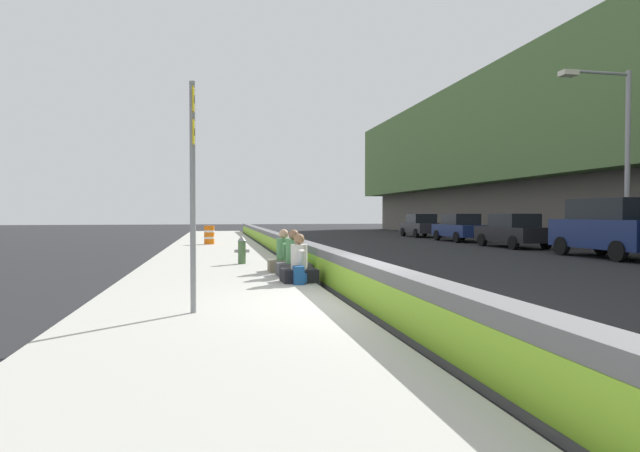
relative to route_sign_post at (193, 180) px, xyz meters
The scene contains 15 objects.
ground_plane 3.73m from the route_sign_post, 83.59° to the right, with size 160.00×160.00×0.00m, color #232326.
sidewalk_strip 2.19m from the route_sign_post, 45.36° to the right, with size 80.00×4.40×0.14m, color #B5B2A8.
jersey_barrier 3.50m from the route_sign_post, 83.58° to the right, with size 76.00×0.45×0.85m.
route_sign_post is the anchor object (origin of this frame).
fire_hydrant 8.15m from the route_sign_post, ahead, with size 0.26×0.46×0.88m.
seated_person_foreground 4.33m from the route_sign_post, 33.68° to the right, with size 0.71×0.82×1.10m.
seated_person_middle 5.34m from the route_sign_post, 26.56° to the right, with size 0.74×0.84×1.16m.
seated_person_rear 6.18m from the route_sign_post, 21.17° to the right, with size 0.73×0.82×1.14m.
backpack 4.06m from the route_sign_post, 36.42° to the right, with size 0.32×0.28×0.40m.
construction_barrel 18.94m from the route_sign_post, ahead, with size 0.54×0.54×0.95m.
street_lamp 18.74m from the route_sign_post, 59.25° to the right, with size 0.44×3.14×7.40m.
parked_car_third 17.58m from the route_sign_post, 59.74° to the right, with size 4.83×2.13×2.28m.
parked_car_fourth 21.43m from the route_sign_post, 44.69° to the right, with size 4.51×1.98×1.71m.
parked_car_midline 26.15m from the route_sign_post, 35.57° to the right, with size 4.53×2.00×1.71m.
parked_car_far 31.70m from the route_sign_post, 28.91° to the right, with size 4.57×2.08×1.71m.
Camera 1 is at (-8.59, 2.66, 1.68)m, focal length 28.95 mm.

